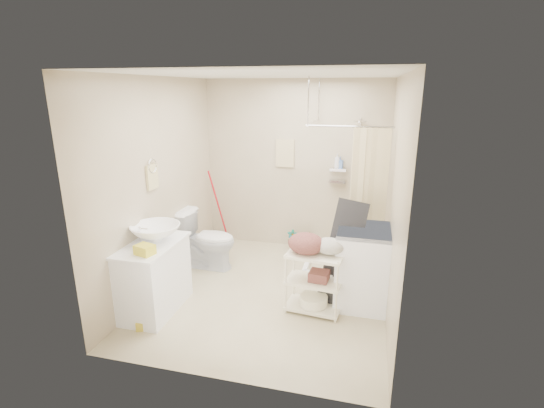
{
  "coord_description": "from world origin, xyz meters",
  "views": [
    {
      "loc": [
        1.1,
        -4.29,
        2.46
      ],
      "look_at": [
        -0.03,
        0.25,
        1.08
      ],
      "focal_mm": 26.0,
      "sensor_mm": 36.0,
      "label": 1
    }
  ],
  "objects_px": {
    "vanity": "(155,277)",
    "toilet": "(207,239)",
    "washing_machine": "(365,267)",
    "laundry_rack": "(314,277)"
  },
  "relations": [
    {
      "from": "vanity",
      "to": "laundry_rack",
      "type": "bearing_deg",
      "value": 13.17
    },
    {
      "from": "laundry_rack",
      "to": "toilet",
      "type": "bearing_deg",
      "value": 160.19
    },
    {
      "from": "toilet",
      "to": "laundry_rack",
      "type": "distance_m",
      "value": 1.82
    },
    {
      "from": "vanity",
      "to": "toilet",
      "type": "relative_size",
      "value": 1.12
    },
    {
      "from": "toilet",
      "to": "washing_machine",
      "type": "height_order",
      "value": "washing_machine"
    },
    {
      "from": "toilet",
      "to": "laundry_rack",
      "type": "relative_size",
      "value": 0.98
    },
    {
      "from": "vanity",
      "to": "laundry_rack",
      "type": "relative_size",
      "value": 1.09
    },
    {
      "from": "vanity",
      "to": "toilet",
      "type": "xyz_separation_m",
      "value": [
        0.12,
        1.22,
        0.01
      ]
    },
    {
      "from": "vanity",
      "to": "laundry_rack",
      "type": "distance_m",
      "value": 1.81
    },
    {
      "from": "vanity",
      "to": "toilet",
      "type": "height_order",
      "value": "toilet"
    }
  ]
}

